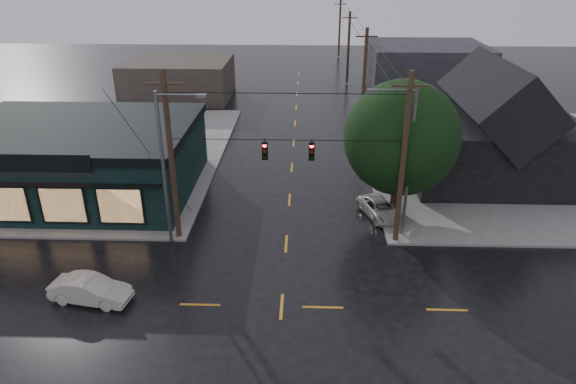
{
  "coord_description": "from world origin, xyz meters",
  "views": [
    {
      "loc": [
        1.01,
        -20.28,
        15.54
      ],
      "look_at": [
        0.13,
        5.26,
        3.72
      ],
      "focal_mm": 32.0,
      "sensor_mm": 36.0,
      "label": 1
    }
  ],
  "objects_px": {
    "suv_silver": "(380,209)",
    "corner_tree": "(402,138)",
    "utility_pole_ne": "(395,241)",
    "sedan_cream": "(90,290)",
    "utility_pole_nw": "(179,237)"
  },
  "relations": [
    {
      "from": "corner_tree",
      "to": "suv_silver",
      "type": "relative_size",
      "value": 2.19
    },
    {
      "from": "utility_pole_ne",
      "to": "sedan_cream",
      "type": "distance_m",
      "value": 17.12
    },
    {
      "from": "corner_tree",
      "to": "suv_silver",
      "type": "height_order",
      "value": "corner_tree"
    },
    {
      "from": "corner_tree",
      "to": "utility_pole_nw",
      "type": "distance_m",
      "value": 14.93
    },
    {
      "from": "suv_silver",
      "to": "sedan_cream",
      "type": "bearing_deg",
      "value": -167.76
    },
    {
      "from": "sedan_cream",
      "to": "utility_pole_ne",
      "type": "bearing_deg",
      "value": -58.69
    },
    {
      "from": "utility_pole_ne",
      "to": "suv_silver",
      "type": "relative_size",
      "value": 2.54
    },
    {
      "from": "utility_pole_ne",
      "to": "suv_silver",
      "type": "bearing_deg",
      "value": 98.91
    },
    {
      "from": "utility_pole_nw",
      "to": "sedan_cream",
      "type": "relative_size",
      "value": 2.56
    },
    {
      "from": "suv_silver",
      "to": "corner_tree",
      "type": "bearing_deg",
      "value": 3.23
    },
    {
      "from": "suv_silver",
      "to": "utility_pole_nw",
      "type": "bearing_deg",
      "value": 174.73
    },
    {
      "from": "utility_pole_ne",
      "to": "corner_tree",
      "type": "bearing_deg",
      "value": 82.11
    },
    {
      "from": "corner_tree",
      "to": "sedan_cream",
      "type": "relative_size",
      "value": 2.2
    },
    {
      "from": "sedan_cream",
      "to": "suv_silver",
      "type": "height_order",
      "value": "sedan_cream"
    },
    {
      "from": "corner_tree",
      "to": "suv_silver",
      "type": "xyz_separation_m",
      "value": [
        -1.0,
        -0.42,
        -4.71
      ]
    }
  ]
}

